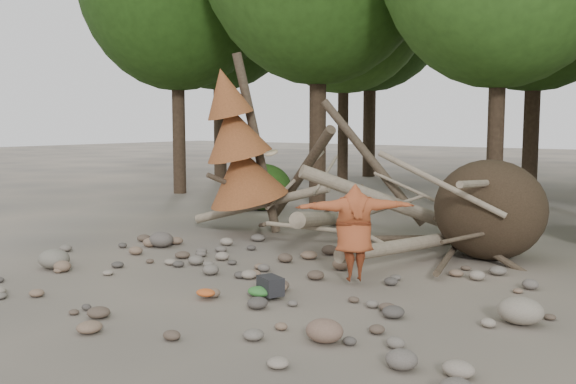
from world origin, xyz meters
The scene contains 13 objects.
ground centered at (0.00, 0.00, 0.00)m, with size 120.00×120.00×0.00m, color #514C44.
deadfall_pile centered at (2.02, 4.24, 0.95)m, with size 8.55×5.24×3.30m.
dead_conifer centered at (-3.12, 3.37, 2.11)m, with size 2.06×2.16×4.35m.
bush_left centered at (-5.50, 7.20, 0.72)m, with size 1.80×1.80×1.44m, color #224512.
bush_mid centered at (0.80, 7.80, 0.56)m, with size 1.40×1.40×1.12m, color #2C5719.
frisbee_thrower centered at (1.49, 0.98, 0.89)m, with size 2.79×1.75×2.15m.
backpack centered at (0.89, -0.50, 0.14)m, with size 0.42×0.28×0.28m, color black.
cloth_green centered at (0.79, -0.65, 0.07)m, with size 0.39×0.33×0.15m, color #30702D.
cloth_orange centered at (0.14, -1.15, 0.06)m, with size 0.32×0.26×0.11m, color #BC5120.
boulder_front_left centered at (-3.58, -1.31, 0.18)m, with size 0.60×0.54×0.36m, color slate.
boulder_front_right centered at (2.65, -1.66, 0.14)m, with size 0.48×0.43×0.29m, color brown.
boulder_mid_right centered at (4.37, 0.51, 0.18)m, with size 0.61×0.55×0.37m, color gray.
boulder_mid_left centered at (-3.53, 1.28, 0.17)m, with size 0.55×0.50×0.33m, color #58514A.
Camera 1 is at (6.87, -8.08, 2.70)m, focal length 40.00 mm.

